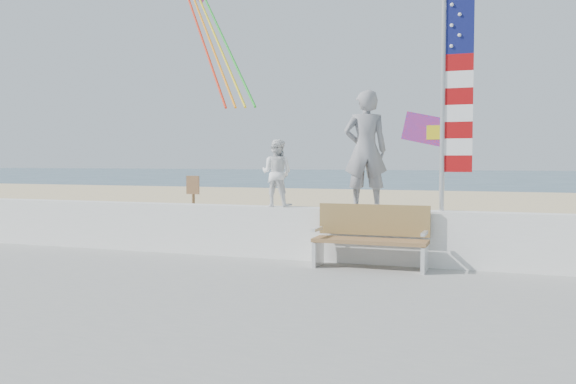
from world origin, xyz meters
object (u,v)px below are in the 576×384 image
at_px(adult, 366,150).
at_px(bench, 371,236).
at_px(flag, 451,90).
at_px(child, 277,173).

distance_m(adult, bench, 1.46).
bearing_deg(adult, bench, 93.90).
bearing_deg(bench, adult, 113.76).
height_order(adult, flag, flag).
relative_size(child, flag, 0.34).
bearing_deg(child, adult, -176.69).
height_order(bench, flag, flag).
distance_m(child, bench, 2.08).
xyz_separation_m(bench, flag, (1.17, 0.45, 2.30)).
xyz_separation_m(adult, flag, (1.37, -0.00, 0.93)).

